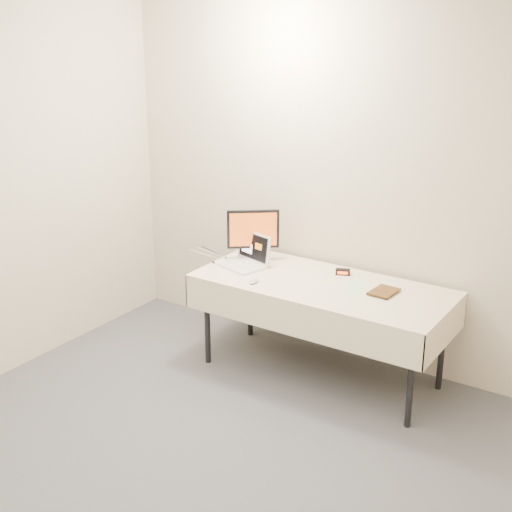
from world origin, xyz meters
The scene contains 9 objects.
back_wall centered at (0.00, 2.50, 1.35)m, with size 4.00×0.10×2.70m, color beige.
table centered at (0.00, 2.05, 0.68)m, with size 1.86×0.81×0.74m.
laptop centered at (-0.67, 2.07, 0.80)m, with size 0.41×0.36×0.24m.
monitor centered at (-0.67, 2.16, 0.98)m, with size 0.33×0.27×0.41m.
book centered at (0.37, 2.12, 0.85)m, with size 0.16×0.02×0.22m, color brown.
alarm_clock centered at (0.04, 2.28, 0.76)m, with size 0.11×0.08×0.04m.
clicker centered at (-0.41, 1.78, 0.75)m, with size 0.05×0.10×0.02m, color #BDBDC0.
paper_form centered at (0.22, 2.12, 0.74)m, with size 0.12×0.31×0.00m, color #BCECBC.
usb_dongle centered at (-0.89, 1.96, 0.74)m, with size 0.06×0.02×0.01m, color black.
Camera 1 is at (2.22, -2.19, 2.62)m, focal length 50.00 mm.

